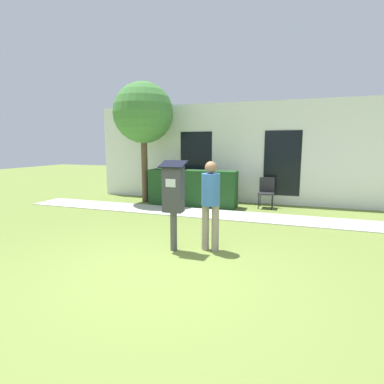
# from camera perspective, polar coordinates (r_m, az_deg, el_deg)

# --- Properties ---
(ground_plane) EXTENTS (40.00, 40.00, 0.00)m
(ground_plane) POSITION_cam_1_polar(r_m,az_deg,el_deg) (4.55, -6.23, -15.12)
(ground_plane) COLOR olive
(sidewalk) EXTENTS (12.00, 1.10, 0.02)m
(sidewalk) POSITION_cam_1_polar(r_m,az_deg,el_deg) (8.08, 5.74, -4.31)
(sidewalk) COLOR beige
(sidewalk) RESTS_ON ground
(building_facade) EXTENTS (10.00, 0.26, 3.20)m
(building_facade) POSITION_cam_1_polar(r_m,az_deg,el_deg) (9.95, 8.75, 7.32)
(building_facade) COLOR white
(building_facade) RESTS_ON ground
(parking_meter) EXTENTS (0.44, 0.31, 1.59)m
(parking_meter) POSITION_cam_1_polar(r_m,az_deg,el_deg) (5.18, -3.58, -0.36)
(parking_meter) COLOR #4C4C4C
(parking_meter) RESTS_ON ground
(person_standing) EXTENTS (0.32, 0.32, 1.58)m
(person_standing) POSITION_cam_1_polar(r_m,az_deg,el_deg) (5.21, 3.57, -1.31)
(person_standing) COLOR gray
(person_standing) RESTS_ON ground
(outdoor_chair_left) EXTENTS (0.44, 0.44, 0.90)m
(outdoor_chair_left) POSITION_cam_1_polar(r_m,az_deg,el_deg) (9.55, 6.14, 0.88)
(outdoor_chair_left) COLOR #262628
(outdoor_chair_left) RESTS_ON ground
(outdoor_chair_middle) EXTENTS (0.44, 0.44, 0.90)m
(outdoor_chair_middle) POSITION_cam_1_polar(r_m,az_deg,el_deg) (9.20, 13.99, 0.36)
(outdoor_chair_middle) COLOR #262628
(outdoor_chair_middle) RESTS_ON ground
(hedge_row) EXTENTS (2.73, 0.60, 1.10)m
(hedge_row) POSITION_cam_1_polar(r_m,az_deg,el_deg) (9.21, 0.08, 0.77)
(hedge_row) COLOR #1E471E
(hedge_row) RESTS_ON ground
(tree) EXTENTS (1.90, 1.90, 3.82)m
(tree) POSITION_cam_1_polar(r_m,az_deg,el_deg) (9.90, -9.26, 14.53)
(tree) COLOR brown
(tree) RESTS_ON ground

